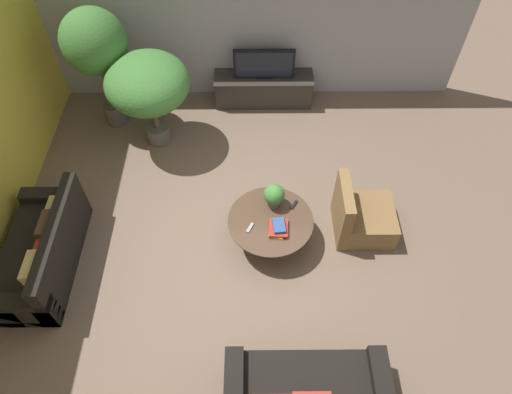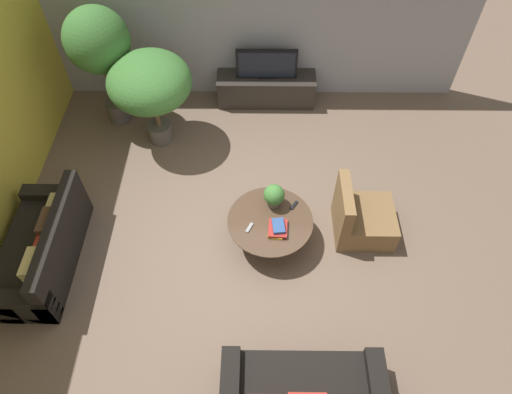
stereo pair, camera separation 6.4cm
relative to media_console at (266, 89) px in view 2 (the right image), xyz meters
The scene contains 13 objects.
ground_plane 2.97m from the media_console, 96.70° to the right, with size 24.00×24.00×0.00m, color brown.
back_wall_stone 1.31m from the media_console, 137.20° to the left, with size 7.40×0.12×3.00m, color #939399.
media_console is the anchor object (origin of this frame).
television 0.51m from the media_console, 90.00° to the right, with size 1.02×0.13×0.52m.
coffee_table 2.96m from the media_console, 89.25° to the right, with size 1.14×1.14×0.45m.
couch_by_wall 4.44m from the media_console, 131.20° to the right, with size 0.84×1.80×0.84m.
armchair_wicker 3.08m from the media_console, 65.16° to the right, with size 0.80×0.76×0.86m.
potted_palm_tall 2.84m from the media_console, 169.00° to the right, with size 0.98×0.98×2.03m.
potted_palm_corner 2.17m from the media_console, 150.74° to the right, with size 1.26×1.26×1.56m.
potted_plant_tabletop 2.72m from the media_console, 88.15° to the right, with size 0.28×0.28×0.35m.
book_stack 3.12m from the media_console, 87.57° to the right, with size 0.26×0.33×0.10m.
remote_black 2.74m from the media_console, 82.37° to the right, with size 0.04×0.16×0.02m, color black.
remote_silver 3.10m from the media_console, 94.36° to the right, with size 0.04×0.16×0.02m, color gray.
Camera 2 is at (0.23, -3.53, 5.37)m, focal length 32.00 mm.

